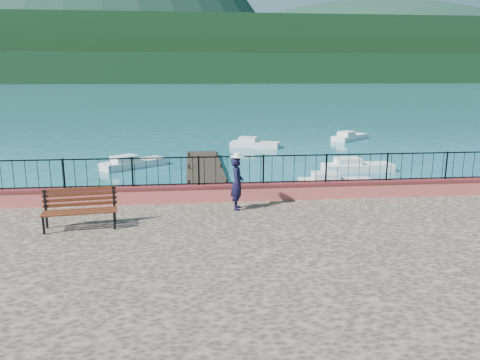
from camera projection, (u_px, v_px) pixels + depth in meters
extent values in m
plane|color=#19596B|center=(294.00, 276.00, 12.90)|extent=(2000.00, 2000.00, 0.00)
cube|color=#CB4955|center=(272.00, 191.00, 16.16)|extent=(28.00, 0.46, 0.58)
cube|color=black|center=(272.00, 170.00, 15.99)|extent=(27.00, 0.05, 0.95)
cube|color=#2D231C|center=(206.00, 178.00, 24.30)|extent=(2.00, 16.00, 0.30)
cube|color=black|center=(193.00, 69.00, 301.86)|extent=(900.00, 60.00, 18.00)
cube|color=black|center=(192.00, 52.00, 357.18)|extent=(900.00, 120.00, 44.00)
ellipsoid|color=#142D23|center=(370.00, 79.00, 578.83)|extent=(448.00, 384.00, 180.00)
cube|color=black|center=(80.00, 220.00, 13.07)|extent=(2.07, 0.86, 0.50)
cube|color=brown|center=(80.00, 198.00, 13.24)|extent=(2.01, 0.33, 0.62)
imported|color=black|center=(237.00, 183.00, 14.86)|extent=(0.49, 0.67, 1.70)
cylinder|color=white|center=(237.00, 155.00, 14.65)|extent=(0.44, 0.44, 0.12)
cube|color=silver|center=(131.00, 197.00, 19.63)|extent=(4.29, 3.63, 0.80)
cube|color=silver|center=(336.00, 180.00, 22.81)|extent=(3.63, 1.53, 0.80)
cube|color=silver|center=(358.00, 164.00, 26.84)|extent=(4.03, 1.42, 0.80)
cube|color=silver|center=(133.00, 161.00, 27.90)|extent=(3.95, 3.39, 0.80)
cube|color=silver|center=(255.00, 142.00, 35.59)|extent=(3.91, 2.54, 0.80)
cube|color=silver|center=(350.00, 135.00, 39.66)|extent=(3.85, 3.65, 0.80)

